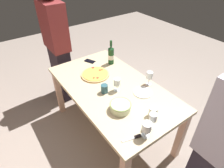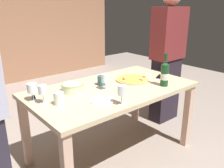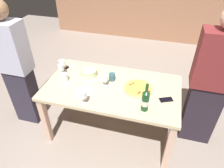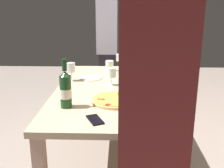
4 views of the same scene
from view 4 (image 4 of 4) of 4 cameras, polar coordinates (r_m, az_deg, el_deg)
ground_plane at (r=2.52m, az=0.00°, el=-17.33°), size 8.00×8.00×0.00m
dining_table at (r=2.22m, az=0.00°, el=-3.16°), size 1.60×0.90×0.75m
pizza at (r=1.90m, az=0.70°, el=-3.36°), size 0.35×0.35×0.03m
serving_bowl at (r=2.52m, az=3.66°, el=2.43°), size 0.21×0.21×0.08m
wine_bottle at (r=1.78m, az=-9.81°, el=-1.11°), size 0.08×0.08×0.33m
wine_glass_near_pizza at (r=2.86m, az=3.83°, el=5.45°), size 0.08×0.08×0.15m
wine_glass_by_bottle at (r=2.82m, az=1.59°, el=5.45°), size 0.07×0.07×0.16m
wine_glass_far_left at (r=2.25m, az=-0.07°, el=2.34°), size 0.07×0.07×0.15m
wine_glass_far_right at (r=2.40m, az=-8.64°, el=3.29°), size 0.07×0.07×0.16m
cup_amber at (r=2.21m, az=3.27°, el=0.52°), size 0.08×0.08×0.09m
cup_ceramic at (r=2.75m, az=-0.52°, el=3.89°), size 0.08×0.08×0.10m
side_plate at (r=2.48m, az=-4.60°, el=1.26°), size 0.21×0.21×0.01m
cell_phone at (r=1.60m, az=-3.64°, el=-7.55°), size 0.16×0.12×0.01m
pizza_knife at (r=2.85m, az=5.70°, el=3.31°), size 0.07×0.17×0.02m
person_host at (r=3.35m, az=-0.99°, el=7.36°), size 0.39×0.24×1.70m
person_guest_left at (r=1.15m, az=7.50°, el=-11.42°), size 0.45×0.24×1.72m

